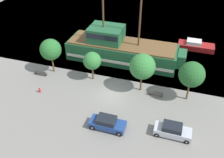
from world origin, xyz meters
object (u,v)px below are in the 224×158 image
Objects in this scene: parked_car_curb_front at (107,123)px; fire_hydrant at (40,90)px; pirate_ship at (120,49)px; bench_promenade_east at (156,93)px; parked_car_curb_mid at (172,130)px; bench_promenade_west at (40,73)px; moored_boat_dockside at (196,46)px.

fire_hydrant is at bearing 162.22° from parked_car_curb_front.
pirate_ship is 10.81m from bench_promenade_east.
parked_car_curb_mid is 21.45m from bench_promenade_west.
parked_car_curb_front is at bearing -79.52° from pirate_ship.
bench_promenade_east reaches higher than fire_hydrant.
bench_promenade_east is at bearing 114.15° from parked_car_curb_mid.
parked_car_curb_front is 8.83m from bench_promenade_east.
moored_boat_dockside is 3.35× the size of bench_promenade_east.
moored_boat_dockside is 16.16m from bench_promenade_east.
bench_promenade_west is (-2.09, 3.74, 0.04)m from fire_hydrant.
parked_car_curb_mid reaches higher than bench_promenade_west.
parked_car_curb_mid is at bearing -94.43° from moored_boat_dockside.
bench_promenade_west is at bearing 119.13° from fire_hydrant.
moored_boat_dockside is (11.90, 7.68, -1.42)m from pirate_ship.
parked_car_curb_front reaches higher than bench_promenade_east.
bench_promenade_east is at bearing 1.02° from bench_promenade_west.
bench_promenade_west is (-13.20, 7.31, -0.33)m from parked_car_curb_front.
fire_hydrant is (-11.11, 3.57, -0.37)m from parked_car_curb_front.
parked_car_curb_mid is at bearing -54.41° from pirate_ship.
bench_promenade_west is (-20.55, 6.14, -0.31)m from parked_car_curb_mid.
moored_boat_dockside is 3.24× the size of bench_promenade_west.
pirate_ship is 13.25m from bench_promenade_west.
bench_promenade_east is (-4.60, -15.49, -0.18)m from moored_boat_dockside.
pirate_ship is 14.24m from moored_boat_dockside.
bench_promenade_west reaches higher than fire_hydrant.
parked_car_curb_front is 15.09m from bench_promenade_west.
parked_car_curb_front is (-9.05, -23.11, 0.15)m from moored_boat_dockside.
fire_hydrant is 16.09m from bench_promenade_east.
pirate_ship is 4.54× the size of parked_car_curb_front.
bench_promenade_east is (-2.89, 6.46, -0.31)m from parked_car_curb_mid.
pirate_ship is 10.25× the size of bench_promenade_east.
pirate_ship is 14.55m from fire_hydrant.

